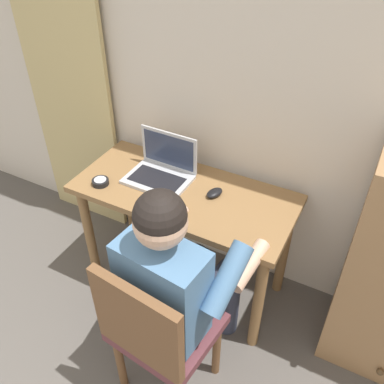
{
  "coord_description": "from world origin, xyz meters",
  "views": [
    {
      "loc": [
        0.45,
        0.36,
        2.07
      ],
      "look_at": [
        -0.29,
        1.76,
        0.82
      ],
      "focal_mm": 39.11,
      "sensor_mm": 36.0,
      "label": 1
    }
  ],
  "objects_px": {
    "person_seated": "(181,275)",
    "computer_mouse": "(214,193)",
    "desk": "(184,208)",
    "chair": "(157,331)",
    "laptop": "(162,169)",
    "desk_clock": "(100,182)"
  },
  "relations": [
    {
      "from": "desk",
      "to": "chair",
      "type": "distance_m",
      "value": 0.71
    },
    {
      "from": "chair",
      "to": "desk_clock",
      "type": "relative_size",
      "value": 9.84
    },
    {
      "from": "person_seated",
      "to": "desk_clock",
      "type": "relative_size",
      "value": 13.37
    },
    {
      "from": "desk",
      "to": "person_seated",
      "type": "relative_size",
      "value": 0.98
    },
    {
      "from": "desk",
      "to": "laptop",
      "type": "xyz_separation_m",
      "value": [
        -0.17,
        0.05,
        0.17
      ]
    },
    {
      "from": "laptop",
      "to": "computer_mouse",
      "type": "relative_size",
      "value": 3.44
    },
    {
      "from": "laptop",
      "to": "desk",
      "type": "bearing_deg",
      "value": -18.18
    },
    {
      "from": "desk",
      "to": "laptop",
      "type": "distance_m",
      "value": 0.24
    },
    {
      "from": "chair",
      "to": "desk",
      "type": "bearing_deg",
      "value": 108.89
    },
    {
      "from": "laptop",
      "to": "desk_clock",
      "type": "height_order",
      "value": "laptop"
    },
    {
      "from": "person_seated",
      "to": "computer_mouse",
      "type": "xyz_separation_m",
      "value": [
        -0.09,
        0.52,
        0.05
      ]
    },
    {
      "from": "laptop",
      "to": "desk_clock",
      "type": "bearing_deg",
      "value": -140.91
    },
    {
      "from": "desk",
      "to": "computer_mouse",
      "type": "relative_size",
      "value": 11.77
    },
    {
      "from": "person_seated",
      "to": "computer_mouse",
      "type": "bearing_deg",
      "value": 99.61
    },
    {
      "from": "laptop",
      "to": "desk_clock",
      "type": "distance_m",
      "value": 0.33
    },
    {
      "from": "chair",
      "to": "desk_clock",
      "type": "bearing_deg",
      "value": 142.01
    },
    {
      "from": "chair",
      "to": "person_seated",
      "type": "xyz_separation_m",
      "value": [
        0.02,
        0.18,
        0.18
      ]
    },
    {
      "from": "person_seated",
      "to": "desk_clock",
      "type": "distance_m",
      "value": 0.75
    },
    {
      "from": "laptop",
      "to": "person_seated",
      "type": "bearing_deg",
      "value": -52.45
    },
    {
      "from": "desk",
      "to": "chair",
      "type": "relative_size",
      "value": 1.33
    },
    {
      "from": "desk",
      "to": "desk_clock",
      "type": "distance_m",
      "value": 0.47
    },
    {
      "from": "desk",
      "to": "laptop",
      "type": "height_order",
      "value": "laptop"
    }
  ]
}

